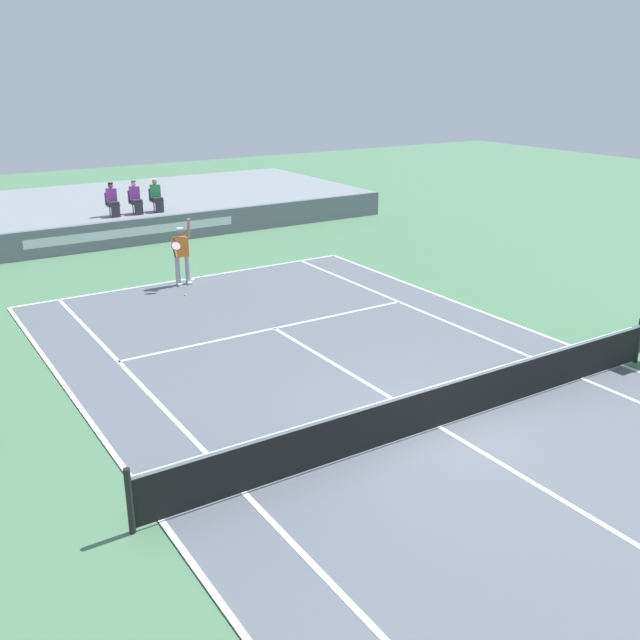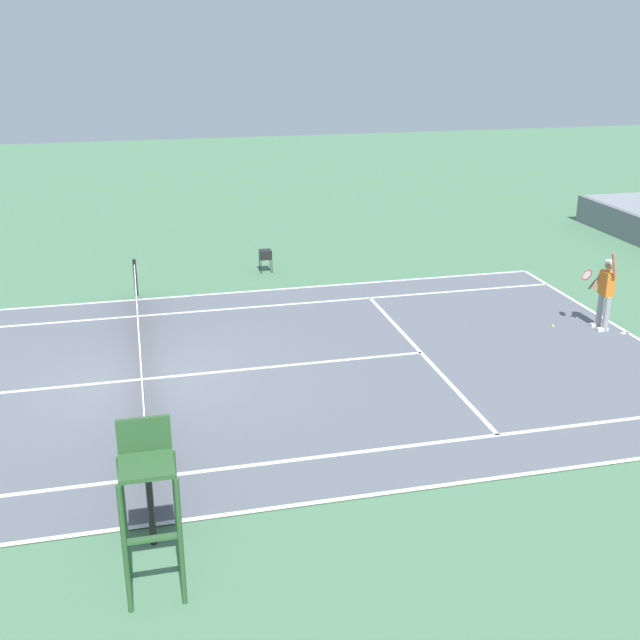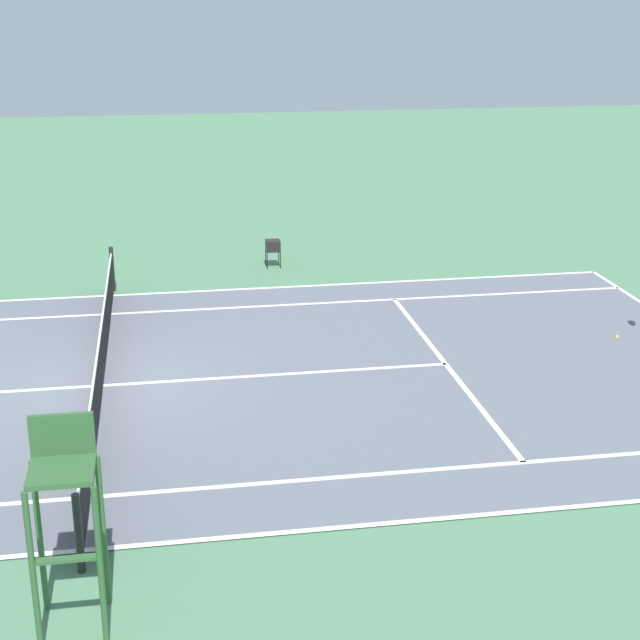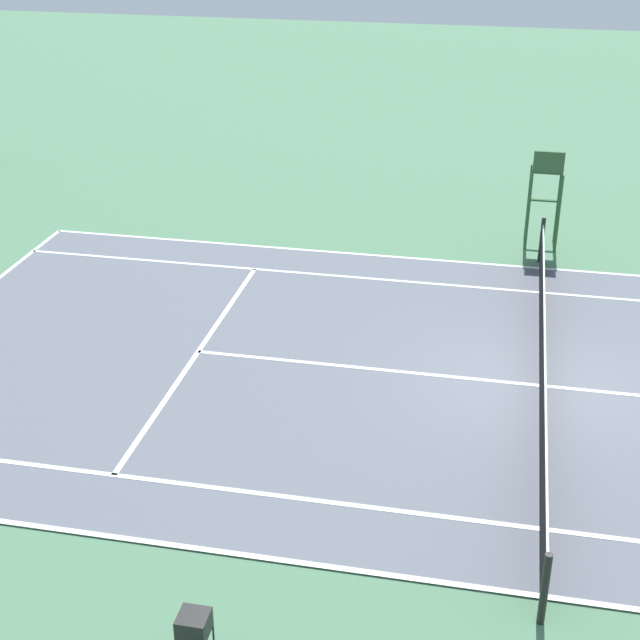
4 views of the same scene
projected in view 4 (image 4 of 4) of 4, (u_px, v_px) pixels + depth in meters
The scene contains 5 objects.
ground_plane at pixel (540, 387), 17.03m from camera, with size 80.00×80.00×0.00m, color #4C7A56.
court at pixel (540, 386), 17.02m from camera, with size 11.08×23.88×0.03m.
net at pixel (543, 361), 16.80m from camera, with size 11.98×0.10×1.07m.
umpire_chair at pixel (546, 185), 22.43m from camera, with size 0.77×0.77×2.44m.
ball_hopper at pixel (194, 624), 11.00m from camera, with size 0.36×0.36×0.70m.
Camera 4 is at (-15.25, 0.87, 8.58)m, focal length 53.42 mm.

